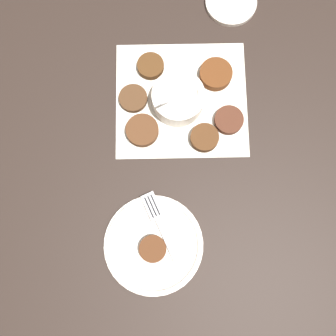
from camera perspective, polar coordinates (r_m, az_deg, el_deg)
ground_plane at (r=0.90m, az=3.14°, el=8.64°), size 4.00×4.00×0.00m
napkin at (r=0.90m, az=1.95°, el=9.91°), size 0.31×0.28×0.00m
sauce_bowl at (r=0.87m, az=1.54°, el=9.97°), size 0.13×0.12×0.09m
fritter_0 at (r=0.91m, az=6.93°, el=13.37°), size 0.07×0.07×0.02m
fritter_1 at (r=0.87m, az=-3.76°, el=5.45°), size 0.07×0.07×0.02m
fritter_2 at (r=0.88m, az=8.81°, el=6.88°), size 0.06×0.06×0.02m
fritter_3 at (r=0.92m, az=-2.54°, el=14.56°), size 0.06×0.06×0.02m
fritter_4 at (r=0.86m, az=5.31°, el=4.39°), size 0.06×0.06×0.02m
fritter_5 at (r=0.89m, az=-5.08°, el=10.03°), size 0.06×0.06×0.01m
serving_plate at (r=0.83m, az=-2.12°, el=-11.08°), size 0.21×0.21×0.02m
fritter_on_plate at (r=0.82m, az=-2.23°, el=-11.64°), size 0.06×0.06×0.01m
fork at (r=0.82m, az=-1.45°, el=-7.47°), size 0.07×0.15×0.00m
extra_saucer at (r=1.02m, az=9.13°, el=22.65°), size 0.12×0.12×0.01m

